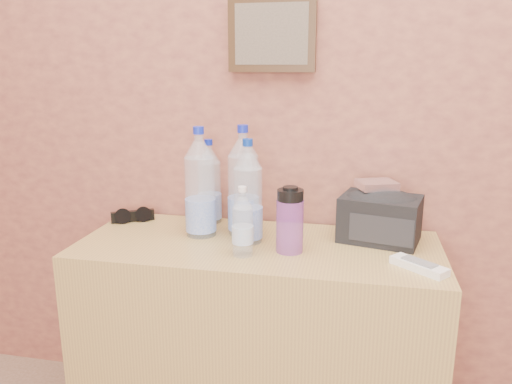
# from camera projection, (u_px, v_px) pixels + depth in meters

# --- Properties ---
(picture_frame) EXTENTS (0.30, 0.03, 0.25)m
(picture_frame) POSITION_uv_depth(u_px,v_px,m) (272.00, 34.00, 1.69)
(picture_frame) COLOR #382311
(picture_frame) RESTS_ON room_shell
(dresser) EXTENTS (1.17, 0.49, 0.73)m
(dresser) POSITION_uv_depth(u_px,v_px,m) (258.00, 344.00, 1.72)
(dresser) COLOR #9D8456
(dresser) RESTS_ON ground
(pet_large_a) EXTENTS (0.10, 0.10, 0.37)m
(pet_large_a) POSITION_uv_depth(u_px,v_px,m) (200.00, 188.00, 1.67)
(pet_large_a) COLOR white
(pet_large_a) RESTS_ON dresser
(pet_large_b) EXTENTS (0.08, 0.08, 0.31)m
(pet_large_b) POSITION_uv_depth(u_px,v_px,m) (209.00, 186.00, 1.82)
(pet_large_b) COLOR silver
(pet_large_b) RESTS_ON dresser
(pet_large_c) EXTENTS (0.10, 0.10, 0.37)m
(pet_large_c) POSITION_uv_depth(u_px,v_px,m) (243.00, 187.00, 1.69)
(pet_large_c) COLOR white
(pet_large_c) RESTS_ON dresser
(pet_large_d) EXTENTS (0.09, 0.09, 0.34)m
(pet_large_d) POSITION_uv_depth(u_px,v_px,m) (248.00, 197.00, 1.61)
(pet_large_d) COLOR #CDF2FF
(pet_large_d) RESTS_ON dresser
(pet_small) EXTENTS (0.06, 0.06, 0.22)m
(pet_small) POSITION_uv_depth(u_px,v_px,m) (243.00, 225.00, 1.51)
(pet_small) COLOR silver
(pet_small) RESTS_ON dresser
(nalgene_bottle) EXTENTS (0.09, 0.09, 0.21)m
(nalgene_bottle) POSITION_uv_depth(u_px,v_px,m) (290.00, 220.00, 1.54)
(nalgene_bottle) COLOR purple
(nalgene_bottle) RESTS_ON dresser
(sunglasses) EXTENTS (0.16, 0.13, 0.04)m
(sunglasses) POSITION_uv_depth(u_px,v_px,m) (133.00, 216.00, 1.85)
(sunglasses) COLOR black
(sunglasses) RESTS_ON dresser
(ac_remote) EXTENTS (0.16, 0.15, 0.02)m
(ac_remote) POSITION_uv_depth(u_px,v_px,m) (419.00, 266.00, 1.42)
(ac_remote) COLOR white
(ac_remote) RESTS_ON dresser
(toiletry_bag) EXTENTS (0.28, 0.23, 0.17)m
(toiletry_bag) POSITION_uv_depth(u_px,v_px,m) (380.00, 216.00, 1.64)
(toiletry_bag) COLOR black
(toiletry_bag) RESTS_ON dresser
(foil_packet) EXTENTS (0.15, 0.14, 0.03)m
(foil_packet) POSITION_uv_depth(u_px,v_px,m) (377.00, 185.00, 1.64)
(foil_packet) COLOR silver
(foil_packet) RESTS_ON toiletry_bag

